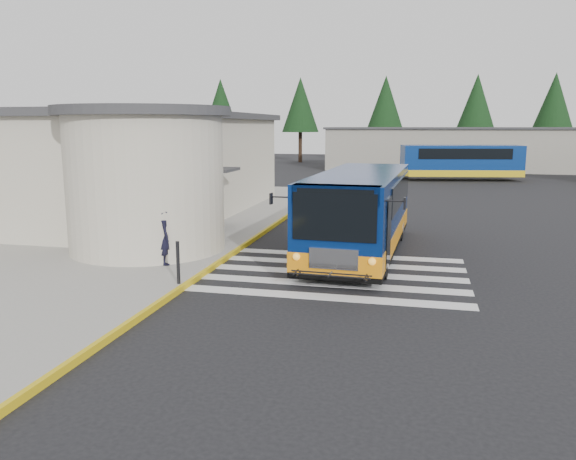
% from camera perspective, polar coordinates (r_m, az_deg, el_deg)
% --- Properties ---
extents(ground, '(140.00, 140.00, 0.00)m').
position_cam_1_polar(ground, '(17.52, 6.27, -3.81)').
color(ground, black).
rests_on(ground, ground).
extents(sidewalk, '(10.00, 34.00, 0.15)m').
position_cam_1_polar(sidewalk, '(23.94, -14.41, -0.02)').
color(sidewalk, gray).
rests_on(sidewalk, ground).
extents(curb_strip, '(0.12, 34.00, 0.16)m').
position_cam_1_polar(curb_strip, '(22.12, -2.94, -0.54)').
color(curb_strip, gold).
rests_on(curb_strip, ground).
extents(station_building, '(12.70, 18.70, 4.80)m').
position_cam_1_polar(station_building, '(27.05, -15.31, 6.44)').
color(station_building, beige).
rests_on(station_building, ground).
extents(crosswalk, '(8.00, 5.35, 0.01)m').
position_cam_1_polar(crosswalk, '(16.82, 4.25, -4.37)').
color(crosswalk, silver).
rests_on(crosswalk, ground).
extents(depot_building, '(26.40, 8.40, 4.20)m').
position_cam_1_polar(depot_building, '(59.05, 17.12, 7.92)').
color(depot_building, gray).
rests_on(depot_building, ground).
extents(tree_line, '(58.40, 4.40, 10.00)m').
position_cam_1_polar(tree_line, '(67.06, 17.12, 12.17)').
color(tree_line, black).
rests_on(tree_line, ground).
extents(transit_bus, '(3.61, 10.01, 2.79)m').
position_cam_1_polar(transit_bus, '(19.19, 7.30, 1.49)').
color(transit_bus, navy).
rests_on(transit_bus, ground).
extents(pedestrian_a, '(0.64, 0.75, 1.74)m').
position_cam_1_polar(pedestrian_a, '(17.45, -12.36, -0.62)').
color(pedestrian_a, black).
rests_on(pedestrian_a, sidewalk).
extents(pedestrian_b, '(0.85, 0.94, 1.59)m').
position_cam_1_polar(pedestrian_b, '(18.06, -13.42, -0.54)').
color(pedestrian_b, black).
rests_on(pedestrian_b, sidewalk).
extents(bollard, '(0.10, 0.10, 1.16)m').
position_cam_1_polar(bollard, '(15.28, -11.11, -3.27)').
color(bollard, black).
rests_on(bollard, sidewalk).
extents(far_bus_a, '(9.69, 4.28, 2.42)m').
position_cam_1_polar(far_bus_a, '(47.43, 17.15, 6.74)').
color(far_bus_a, navy).
rests_on(far_bus_a, ground).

